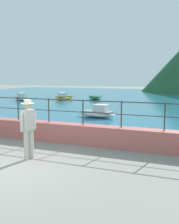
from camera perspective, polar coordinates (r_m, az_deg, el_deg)
ground_plane at (r=7.45m, az=-16.94°, el=-11.59°), size 120.00×120.00×0.00m
promenade_wall at (r=9.93m, az=-5.13°, el=-4.42°), size 20.00×0.56×0.70m
railing at (r=9.78m, az=-5.19°, el=1.09°), size 18.44×0.04×0.90m
lake_water at (r=31.64m, az=14.47°, el=2.96°), size 64.00×44.32×0.06m
person_walking at (r=7.94m, az=-12.99°, el=-2.98°), size 0.38×0.56×1.75m
boat_0 at (r=27.78m, az=1.20°, el=3.07°), size 2.29×2.24×0.36m
boat_3 at (r=15.58m, az=1.83°, el=-0.15°), size 2.40×1.19×0.76m
boat_4 at (r=27.79m, az=-14.50°, el=2.98°), size 2.41×2.04×0.76m
boat_5 at (r=27.66m, az=-5.51°, el=3.16°), size 1.56×2.46×0.76m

